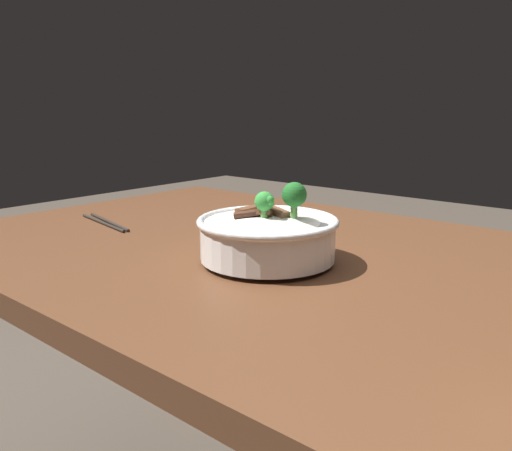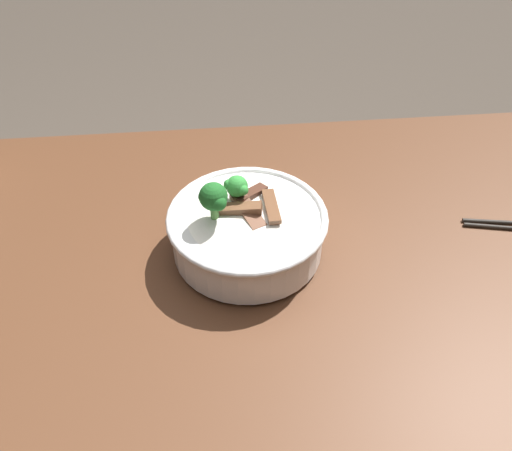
# 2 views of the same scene
# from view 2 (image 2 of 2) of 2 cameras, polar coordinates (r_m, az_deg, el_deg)

# --- Properties ---
(dining_table) EXTENTS (1.60, 0.91, 0.80)m
(dining_table) POSITION_cam_2_polar(r_m,az_deg,el_deg) (0.89, -4.35, -11.99)
(dining_table) COLOR #56331E
(dining_table) RESTS_ON ground
(rice_bowl) EXTENTS (0.25, 0.25, 0.15)m
(rice_bowl) POSITION_cam_2_polar(r_m,az_deg,el_deg) (0.81, -1.01, -0.13)
(rice_bowl) COLOR white
(rice_bowl) RESTS_ON dining_table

